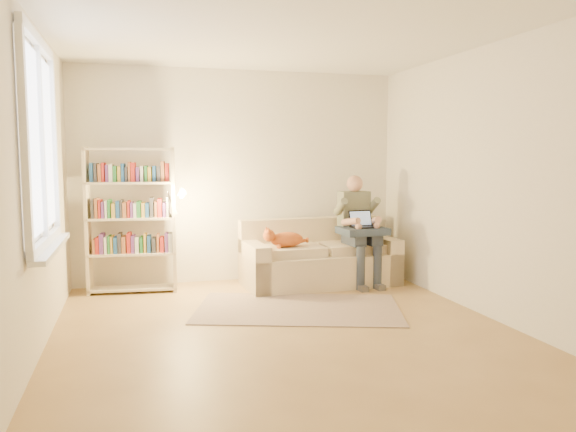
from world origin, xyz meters
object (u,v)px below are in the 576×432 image
object	(u,v)px
person	(358,223)
laptop	(359,223)
cat	(287,239)
bookshelf	(131,213)
sofa	(319,261)

from	to	relation	value
person	laptop	bearing A→B (deg)	-111.86
cat	laptop	distance (m)	0.88
laptop	bookshelf	world-z (taller)	bookshelf
person	cat	distance (m)	0.91
person	cat	size ratio (longest dim) A/B	2.21
person	laptop	xyz separation A→B (m)	(-0.04, -0.11, 0.02)
laptop	cat	bearing A→B (deg)	170.80
cat	laptop	world-z (taller)	laptop
laptop	bookshelf	xyz separation A→B (m)	(-2.60, 0.39, 0.15)
person	laptop	world-z (taller)	person
cat	bookshelf	size ratio (longest dim) A/B	0.36
cat	bookshelf	xyz separation A→B (m)	(-1.74, 0.30, 0.32)
sofa	person	distance (m)	0.66
cat	laptop	bearing A→B (deg)	-9.20
sofa	cat	xyz separation A→B (m)	(-0.44, -0.14, 0.31)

